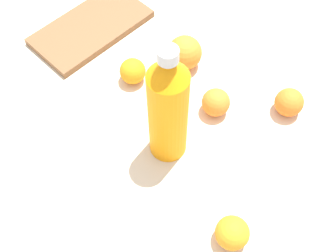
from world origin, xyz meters
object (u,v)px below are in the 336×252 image
orange_4 (232,233)px  cutting_board (91,27)px  orange_2 (289,102)px  orange_3 (185,53)px  orange_1 (133,71)px  water_bottle (168,108)px  orange_0 (216,102)px

orange_4 → cutting_board: 0.63m
orange_2 → orange_3: orange_3 is taller
orange_1 → orange_2: orange_2 is taller
orange_2 → cutting_board: orange_2 is taller
water_bottle → orange_3: 0.25m
orange_0 → orange_2: (0.13, -0.09, 0.00)m
water_bottle → orange_0: water_bottle is taller
orange_0 → orange_2: bearing=-34.8°
orange_0 → orange_1: bearing=119.7°
water_bottle → orange_2: bearing=-145.4°
water_bottle → orange_2: (0.27, -0.07, -0.11)m
orange_1 → orange_4: bearing=-97.2°
orange_1 → cutting_board: size_ratio=0.21×
orange_2 → orange_0: bearing=145.2°
orange_1 → orange_2: (0.23, -0.27, 0.00)m
water_bottle → orange_0: (0.14, 0.02, -0.11)m
water_bottle → orange_3: bearing=-84.3°
cutting_board → orange_0: bearing=-85.1°
orange_1 → orange_2: size_ratio=0.95×
orange_0 → orange_2: size_ratio=0.99×
orange_4 → water_bottle: bearing=85.6°
orange_0 → orange_4: bearing=-122.2°
orange_0 → orange_3: 0.15m
orange_0 → cutting_board: 0.39m
orange_2 → orange_3: bearing=114.3°
orange_0 → cutting_board: size_ratio=0.21×
orange_1 → orange_2: bearing=-49.1°
water_bottle → orange_0: size_ratio=4.77×
orange_2 → cutting_board: size_ratio=0.22×
orange_0 → orange_3: orange_3 is taller
cutting_board → orange_1: bearing=-100.1°
cutting_board → orange_2: bearing=-73.8°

